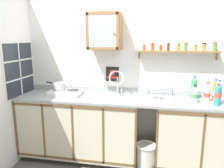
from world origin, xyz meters
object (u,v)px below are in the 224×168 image
object	(u,v)px
bottle_water_clear_0	(194,95)
bottle_soda_green_2	(194,88)
bottle_detergent_teal_1	(218,95)
trash_bin	(146,155)
bottle_water_blue_5	(219,93)
saucepan	(59,86)
bottle_juice_amber_3	(215,91)
mug	(89,94)
warning_sign	(112,74)
sink	(114,97)
bottle_opaque_white_4	(207,93)
wall_cabinet	(105,31)
hot_plate_stove	(66,92)
dish_rack	(159,97)

from	to	relation	value
bottle_water_clear_0	bottle_soda_green_2	world-z (taller)	bottle_soda_green_2
bottle_detergent_teal_1	trash_bin	world-z (taller)	bottle_detergent_teal_1
bottle_water_blue_5	saucepan	bearing A→B (deg)	178.46
bottle_soda_green_2	bottle_juice_amber_3	distance (m)	0.27
bottle_water_clear_0	trash_bin	distance (m)	1.05
mug	warning_sign	bearing A→B (deg)	53.45
sink	bottle_water_clear_0	world-z (taller)	sink
sink	bottle_opaque_white_4	bearing A→B (deg)	0.62
bottle_detergent_teal_1	trash_bin	size ratio (longest dim) A/B	0.80
bottle_juice_amber_3	mug	xyz separation A→B (m)	(-1.66, -0.18, -0.08)
warning_sign	trash_bin	distance (m)	1.24
bottle_detergent_teal_1	warning_sign	xyz separation A→B (m)	(-1.37, 0.40, 0.15)
bottle_opaque_white_4	saucepan	bearing A→B (deg)	-179.80
saucepan	trash_bin	xyz separation A→B (m)	(1.29, -0.15, -0.90)
wall_cabinet	hot_plate_stove	bearing A→B (deg)	-169.36
bottle_detergent_teal_1	bottle_opaque_white_4	size ratio (longest dim) A/B	1.08
mug	warning_sign	distance (m)	0.49
hot_plate_stove	warning_sign	bearing A→B (deg)	22.04
sink	bottle_juice_amber_3	world-z (taller)	sink
saucepan	mug	xyz separation A→B (m)	(0.50, -0.11, -0.08)
warning_sign	trash_bin	xyz separation A→B (m)	(0.54, -0.38, -1.05)
bottle_juice_amber_3	trash_bin	distance (m)	1.27
warning_sign	trash_bin	bearing A→B (deg)	-35.67
bottle_water_blue_5	warning_sign	bearing A→B (deg)	168.22
bottle_soda_green_2	sink	bearing A→B (deg)	-176.33
sink	hot_plate_stove	world-z (taller)	sink
bottle_detergent_teal_1	hot_plate_stove	bearing A→B (deg)	176.09
sink	bottle_detergent_teal_1	bearing A→B (deg)	-6.80
trash_bin	dish_rack	bearing A→B (deg)	37.08
dish_rack	warning_sign	size ratio (longest dim) A/B	1.66
bottle_water_blue_5	wall_cabinet	bearing A→B (deg)	174.61
hot_plate_stove	mug	world-z (taller)	mug
bottle_detergent_teal_1	bottle_water_blue_5	distance (m)	0.11
bottle_opaque_white_4	trash_bin	xyz separation A→B (m)	(-0.76, -0.16, -0.88)
bottle_juice_amber_3	hot_plate_stove	bearing A→B (deg)	-177.52
bottle_juice_amber_3	bottle_water_blue_5	xyz separation A→B (m)	(0.01, -0.12, 0.01)
bottle_soda_green_2	mug	world-z (taller)	bottle_soda_green_2
bottle_detergent_teal_1	dish_rack	size ratio (longest dim) A/B	0.77
hot_plate_stove	trash_bin	world-z (taller)	hot_plate_stove
bottle_water_clear_0	wall_cabinet	world-z (taller)	wall_cabinet
mug	trash_bin	xyz separation A→B (m)	(0.79, -0.04, -0.82)
hot_plate_stove	bottle_detergent_teal_1	bearing A→B (deg)	-3.91
bottle_juice_amber_3	dish_rack	xyz separation A→B (m)	(-0.71, -0.10, -0.10)
bottle_juice_amber_3	wall_cabinet	xyz separation A→B (m)	(-1.48, 0.02, 0.77)
bottle_opaque_white_4	mug	distance (m)	1.56
dish_rack	trash_bin	world-z (taller)	dish_rack
mug	warning_sign	world-z (taller)	warning_sign
bottle_opaque_white_4	bottle_water_blue_5	distance (m)	0.14
saucepan	mug	bearing A→B (deg)	-12.60
trash_bin	warning_sign	bearing A→B (deg)	144.33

